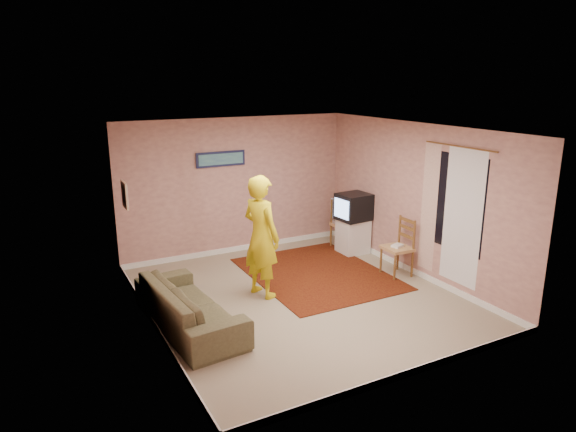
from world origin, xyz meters
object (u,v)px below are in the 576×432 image
crt_tv (354,207)px  chair_b (398,241)px  sofa (189,306)px  chair_a (344,219)px  tv_cabinet (353,236)px  person (261,236)px

crt_tv → chair_b: bearing=-94.4°
sofa → chair_a: bearing=-69.3°
chair_a → sofa: (-3.76, -1.83, -0.28)m
crt_tv → sofa: bearing=-162.1°
tv_cabinet → sofa: bearing=-158.2°
crt_tv → chair_b: crt_tv is taller
crt_tv → chair_a: (0.02, 0.33, -0.32)m
chair_b → sofa: bearing=-85.5°
person → crt_tv: bearing=-85.9°
tv_cabinet → crt_tv: crt_tv is taller
chair_b → person: (-2.40, 0.34, 0.35)m
tv_cabinet → sofa: tv_cabinet is taller
person → chair_a: bearing=-79.7°
sofa → person: 1.57m
tv_cabinet → chair_a: (0.01, 0.33, 0.26)m
tv_cabinet → chair_b: 1.36m
chair_a → person: person is taller
tv_cabinet → chair_a: size_ratio=1.25×
chair_b → person: person is taller
tv_cabinet → chair_a: 0.42m
sofa → person: bearing=-74.3°
crt_tv → sofa: size_ratio=0.29×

